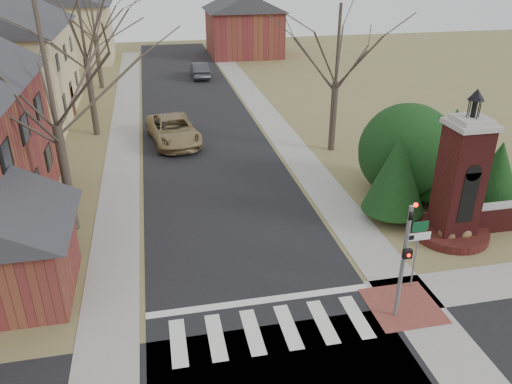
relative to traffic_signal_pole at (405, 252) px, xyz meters
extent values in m
plane|color=olive|center=(-4.30, -0.57, -2.59)|extent=(120.00, 120.00, 0.00)
cube|color=black|center=(-4.30, 21.43, -2.58)|extent=(8.00, 70.00, 0.01)
cube|color=silver|center=(-4.30, 0.23, -2.58)|extent=(8.00, 2.20, 0.02)
cube|color=silver|center=(-4.30, 1.73, -2.58)|extent=(8.00, 0.35, 0.02)
cube|color=gray|center=(0.90, 21.43, -2.58)|extent=(2.00, 60.00, 0.02)
cube|color=gray|center=(-9.50, 21.43, -2.58)|extent=(2.00, 60.00, 0.02)
cube|color=brown|center=(0.50, 0.43, -2.57)|extent=(2.40, 2.40, 0.02)
cylinder|color=slate|center=(0.00, 0.03, -0.49)|extent=(0.14, 0.14, 4.20)
imported|color=black|center=(0.00, 0.03, 1.46)|extent=(0.15, 0.18, 0.90)
sphere|color=#FF0C05|center=(0.00, -0.19, 1.76)|extent=(0.14, 0.14, 0.14)
cube|color=black|center=(0.00, -0.15, 0.01)|extent=(0.28, 0.16, 0.30)
sphere|color=#FF0C05|center=(0.00, -0.24, 0.01)|extent=(0.11, 0.11, 0.11)
cylinder|color=slate|center=(1.30, 1.43, -1.29)|extent=(0.06, 0.06, 2.60)
cube|color=silver|center=(1.30, 1.41, -0.44)|extent=(0.90, 0.03, 0.30)
cube|color=black|center=(1.00, 1.39, -0.44)|extent=(0.22, 0.02, 0.18)
cube|color=#0E4525|center=(1.30, 1.41, -0.04)|extent=(0.60, 0.03, 0.40)
cylinder|color=#4E1817|center=(4.70, 4.43, -2.41)|extent=(3.20, 3.20, 0.36)
cube|color=#4E1817|center=(4.70, 4.43, -0.09)|extent=(1.50, 1.50, 5.00)
cube|color=black|center=(4.70, 3.71, -0.39)|extent=(0.70, 0.10, 2.20)
cube|color=gray|center=(4.70, 4.43, 2.46)|extent=(1.70, 1.70, 0.20)
cube|color=gray|center=(4.70, 4.43, 2.66)|extent=(1.30, 1.30, 0.20)
cylinder|color=black|center=(4.70, 4.43, 3.06)|extent=(0.20, 0.20, 0.60)
cone|color=black|center=(4.70, 4.43, 3.66)|extent=(0.64, 0.64, 0.45)
cube|color=tan|center=(-17.80, 26.43, 0.61)|extent=(9.00, 12.00, 6.40)
cube|color=brown|center=(-12.80, 3.93, -1.19)|extent=(4.00, 4.00, 2.80)
cube|color=tan|center=(-16.30, 47.43, 0.41)|extent=(10.00, 8.00, 6.00)
cube|color=brown|center=(3.70, 47.43, -0.09)|extent=(8.00, 8.00, 5.00)
cube|color=brown|center=(1.46, 45.83, 3.31)|extent=(0.75, 0.75, 2.80)
cylinder|color=#473D33|center=(2.90, 6.43, -2.34)|extent=(0.20, 0.20, 0.50)
cone|color=black|center=(2.90, 6.43, -0.29)|extent=(2.80, 2.80, 3.60)
cylinder|color=#473D33|center=(6.20, 7.63, -2.34)|extent=(0.20, 0.20, 0.50)
cone|color=black|center=(6.20, 7.63, 0.01)|extent=(3.40, 3.40, 4.20)
cylinder|color=#473D33|center=(8.20, 6.63, -2.34)|extent=(0.20, 0.20, 0.50)
cone|color=black|center=(8.20, 6.63, -0.69)|extent=(2.40, 2.40, 2.80)
sphere|color=black|center=(4.70, 8.93, -0.19)|extent=(4.80, 4.80, 4.80)
cylinder|color=#473D33|center=(-11.30, 8.43, -0.17)|extent=(0.40, 0.40, 4.83)
cylinder|color=#473D33|center=(-11.30, 21.43, -0.07)|extent=(0.40, 0.40, 5.04)
cylinder|color=#473D33|center=(-11.80, 34.43, -0.38)|extent=(0.40, 0.40, 4.41)
cylinder|color=#473D33|center=(3.20, 15.43, -0.49)|extent=(0.40, 0.40, 4.20)
imported|color=#917C4F|center=(-6.30, 18.72, -1.76)|extent=(3.57, 6.30, 1.66)
imported|color=#33373B|center=(-2.70, 36.61, -1.85)|extent=(1.57, 4.45, 1.47)
sphere|color=brown|center=(4.30, 4.03, -2.20)|extent=(0.78, 0.78, 0.78)
sphere|color=brown|center=(5.00, 4.03, -2.17)|extent=(0.83, 0.83, 0.83)
camera|label=1|loc=(-7.39, -12.12, 8.60)|focal=35.00mm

